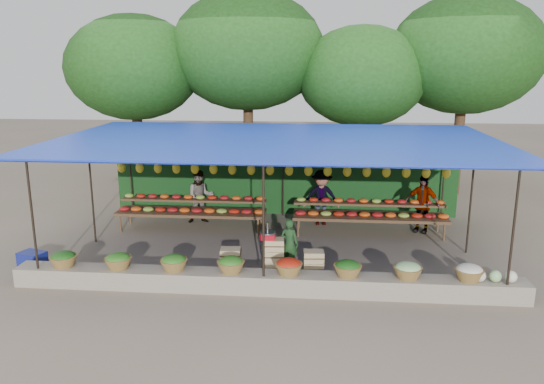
# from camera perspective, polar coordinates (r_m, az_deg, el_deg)

# --- Properties ---
(ground) EXTENTS (60.00, 60.00, 0.00)m
(ground) POSITION_cam_1_polar(r_m,az_deg,el_deg) (13.76, 0.36, -5.92)
(ground) COLOR #655A4A
(ground) RESTS_ON ground
(stone_curb) EXTENTS (10.60, 0.55, 0.40)m
(stone_curb) POSITION_cam_1_polar(r_m,az_deg,el_deg) (11.14, -0.81, -9.69)
(stone_curb) COLOR gray
(stone_curb) RESTS_ON ground
(stall_canopy) EXTENTS (10.80, 6.60, 2.82)m
(stall_canopy) POSITION_cam_1_polar(r_m,az_deg,el_deg) (13.17, 0.40, 5.21)
(stall_canopy) COLOR black
(stall_canopy) RESTS_ON ground
(produce_baskets) EXTENTS (8.98, 0.58, 0.34)m
(produce_baskets) POSITION_cam_1_polar(r_m,az_deg,el_deg) (11.01, -1.34, -7.94)
(produce_baskets) COLOR brown
(produce_baskets) RESTS_ON stone_curb
(netting_backdrop) EXTENTS (10.60, 0.06, 2.50)m
(netting_backdrop) POSITION_cam_1_polar(r_m,az_deg,el_deg) (16.45, 1.27, 1.88)
(netting_backdrop) COLOR #174217
(netting_backdrop) RESTS_ON ground
(tree_row) EXTENTS (16.51, 5.50, 7.12)m
(tree_row) POSITION_cam_1_polar(r_m,az_deg,el_deg) (19.01, 3.49, 13.94)
(tree_row) COLOR #321D12
(tree_row) RESTS_ON ground
(fruit_table_left) EXTENTS (4.21, 0.95, 0.93)m
(fruit_table_left) POSITION_cam_1_polar(r_m,az_deg,el_deg) (15.24, -8.60, -1.72)
(fruit_table_left) COLOR #44321B
(fruit_table_left) RESTS_ON ground
(fruit_table_right) EXTENTS (4.21, 0.95, 0.93)m
(fruit_table_right) POSITION_cam_1_polar(r_m,az_deg,el_deg) (14.89, 10.47, -2.16)
(fruit_table_right) COLOR #44321B
(fruit_table_right) RESTS_ON ground
(crate_counter) EXTENTS (2.37, 0.37, 0.77)m
(crate_counter) POSITION_cam_1_polar(r_m,az_deg,el_deg) (12.12, 0.08, -7.13)
(crate_counter) COLOR tan
(crate_counter) RESTS_ON ground
(weighing_scale) EXTENTS (0.36, 0.36, 0.38)m
(weighing_scale) POSITION_cam_1_polar(r_m,az_deg,el_deg) (11.94, -0.48, -4.65)
(weighing_scale) COLOR red
(weighing_scale) RESTS_ON crate_counter
(vendor_seated) EXTENTS (0.51, 0.42, 1.19)m
(vendor_seated) POSITION_cam_1_polar(r_m,az_deg,el_deg) (12.20, 1.89, -5.59)
(vendor_seated) COLOR #1C3E1C
(vendor_seated) RESTS_ON ground
(customer_left) EXTENTS (0.91, 0.79, 1.59)m
(customer_left) POSITION_cam_1_polar(r_m,az_deg,el_deg) (15.73, -7.71, -0.50)
(customer_left) COLOR slate
(customer_left) RESTS_ON ground
(customer_mid) EXTENTS (1.06, 0.62, 1.63)m
(customer_mid) POSITION_cam_1_polar(r_m,az_deg,el_deg) (15.48, 5.33, -0.59)
(customer_mid) COLOR slate
(customer_mid) RESTS_ON ground
(customer_right) EXTENTS (1.03, 0.77, 1.63)m
(customer_right) POSITION_cam_1_polar(r_m,az_deg,el_deg) (15.30, 15.84, -1.23)
(customer_right) COLOR slate
(customer_right) RESTS_ON ground
(blue_crate_front) EXTENTS (0.61, 0.52, 0.31)m
(blue_crate_front) POSITION_cam_1_polar(r_m,az_deg,el_deg) (12.19, -17.57, -8.47)
(blue_crate_front) COLOR navy
(blue_crate_front) RESTS_ON ground
(blue_crate_back) EXTENTS (0.67, 0.57, 0.34)m
(blue_crate_back) POSITION_cam_1_polar(r_m,az_deg,el_deg) (13.66, -24.38, -6.59)
(blue_crate_back) COLOR navy
(blue_crate_back) RESTS_ON ground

